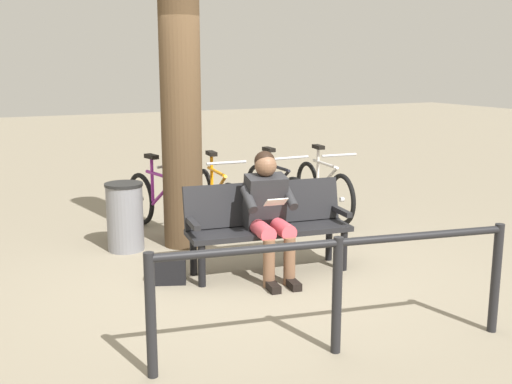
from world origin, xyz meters
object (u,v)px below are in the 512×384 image
at_px(bicycle_red, 324,190).
at_px(bench, 267,220).
at_px(litter_bin, 125,217).
at_px(bicycle_orange, 275,193).
at_px(handbag, 170,271).
at_px(bicycle_purple, 216,199).
at_px(bicycle_blue, 160,204).
at_px(person_reading, 269,209).
at_px(tree_trunk, 181,100).

bearing_deg(bicycle_red, bench, -40.29).
bearing_deg(litter_bin, bicycle_orange, -168.00).
bearing_deg(litter_bin, handbag, 94.40).
relative_size(handbag, bicycle_purple, 0.18).
relative_size(bicycle_purple, bicycle_blue, 1.01).
bearing_deg(person_reading, bicycle_purple, -89.81).
distance_m(person_reading, bicycle_blue, 2.03).
bearing_deg(bicycle_orange, tree_trunk, -69.91).
distance_m(litter_bin, bicycle_purple, 1.33).
bearing_deg(litter_bin, bicycle_red, -172.38).
distance_m(tree_trunk, bicycle_orange, 1.99).
height_order(person_reading, bicycle_purple, person_reading).
xyz_separation_m(tree_trunk, bicycle_red, (-2.13, -0.46, -1.26)).
distance_m(person_reading, handbag, 1.09).
bearing_deg(bicycle_orange, person_reading, -29.64).
height_order(bicycle_purple, bicycle_blue, same).
bearing_deg(bicycle_red, litter_bin, -76.96).
xyz_separation_m(bench, bicycle_orange, (-1.00, -1.72, -0.15)).
xyz_separation_m(person_reading, handbag, (0.93, -0.20, -0.54)).
xyz_separation_m(tree_trunk, bicycle_purple, (-0.62, -0.53, -1.26)).
relative_size(bicycle_red, bicycle_blue, 1.01).
height_order(bench, bicycle_orange, bicycle_orange).
distance_m(bicycle_red, bicycle_orange, 0.70).
xyz_separation_m(bench, bicycle_blue, (0.53, -1.79, -0.15)).
bearing_deg(bicycle_red, handbag, -53.69).
height_order(handbag, tree_trunk, tree_trunk).
bearing_deg(person_reading, tree_trunk, -66.74).
relative_size(litter_bin, bicycle_purple, 0.45).
bearing_deg(bicycle_orange, bicycle_purple, -89.84).
bearing_deg(handbag, bicycle_blue, -104.83).
bearing_deg(bicycle_purple, litter_bin, -66.04).
height_order(bicycle_red, bicycle_blue, same).
bearing_deg(litter_bin, tree_trunk, 171.82).
bearing_deg(bicycle_purple, bicycle_blue, -91.64).
height_order(bench, handbag, bench).
distance_m(bench, bicycle_purple, 1.73).
bearing_deg(handbag, litter_bin, -85.60).
height_order(tree_trunk, bicycle_blue, tree_trunk).
relative_size(person_reading, tree_trunk, 0.37).
bearing_deg(person_reading, bench, -104.27).
xyz_separation_m(bicycle_red, bicycle_blue, (2.22, -0.14, 0.00)).
relative_size(bench, bicycle_blue, 0.99).
distance_m(handbag, bicycle_red, 3.13).
bearing_deg(bicycle_purple, bench, -0.91).
xyz_separation_m(person_reading, bicycle_orange, (-1.06, -1.88, -0.31)).
bearing_deg(tree_trunk, bench, 110.64).
relative_size(tree_trunk, bicycle_blue, 1.95).
height_order(bench, tree_trunk, tree_trunk).
xyz_separation_m(handbag, bicycle_orange, (-1.98, -1.67, 0.24)).
height_order(handbag, bicycle_blue, bicycle_blue).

